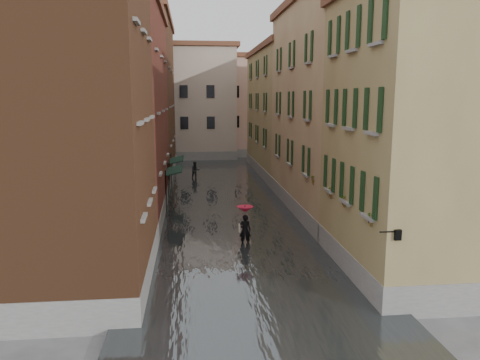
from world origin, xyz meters
TOP-DOWN VIEW (x-y plane):
  - ground at (0.00, 0.00)m, footprint 120.00×120.00m
  - floodwater at (0.00, 13.00)m, footprint 10.00×60.00m
  - building_left_near at (-7.00, -2.00)m, footprint 6.00×8.00m
  - building_left_mid at (-7.00, 9.00)m, footprint 6.00×14.00m
  - building_left_far at (-7.00, 24.00)m, footprint 6.00×16.00m
  - building_right_near at (7.00, -2.00)m, footprint 6.00×8.00m
  - building_right_mid at (7.00, 9.00)m, footprint 6.00×14.00m
  - building_right_far at (7.00, 24.00)m, footprint 6.00×16.00m
  - building_end_cream at (-3.00, 38.00)m, footprint 12.00×9.00m
  - building_end_pink at (6.00, 40.00)m, footprint 10.00×9.00m
  - awning_near at (-3.48, 11.33)m, footprint 1.09×3.37m
  - awning_far at (-3.48, 16.63)m, footprint 1.09×3.42m
  - wall_lantern at (4.33, -6.00)m, footprint 0.71×0.22m
  - window_planters at (4.12, -0.75)m, footprint 0.59×8.76m
  - pedestrian_main at (0.32, 2.37)m, footprint 0.86×0.86m
  - pedestrian_far at (-1.95, 21.80)m, footprint 0.94×0.81m

SIDE VIEW (x-z plane):
  - ground at x=0.00m, z-range 0.00..0.00m
  - floodwater at x=0.00m, z-range 0.00..0.20m
  - pedestrian_far at x=-1.95m, z-range 0.00..1.68m
  - pedestrian_main at x=0.32m, z-range 0.17..2.23m
  - awning_near at x=-3.48m, z-range 1.08..3.88m
  - awning_far at x=-3.48m, z-range 1.08..3.88m
  - wall_lantern at x=4.33m, z-range 2.83..3.18m
  - window_planters at x=4.12m, z-range 3.09..3.93m
  - building_right_near at x=7.00m, z-range 0.00..11.50m
  - building_right_far at x=7.00m, z-range 0.00..11.50m
  - building_end_pink at x=6.00m, z-range 0.00..12.00m
  - building_left_mid at x=-7.00m, z-range 0.00..12.50m
  - building_left_near at x=-7.00m, z-range 0.00..13.00m
  - building_right_mid at x=7.00m, z-range 0.00..13.00m
  - building_end_cream at x=-3.00m, z-range 0.00..13.00m
  - building_left_far at x=-7.00m, z-range 0.00..14.00m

